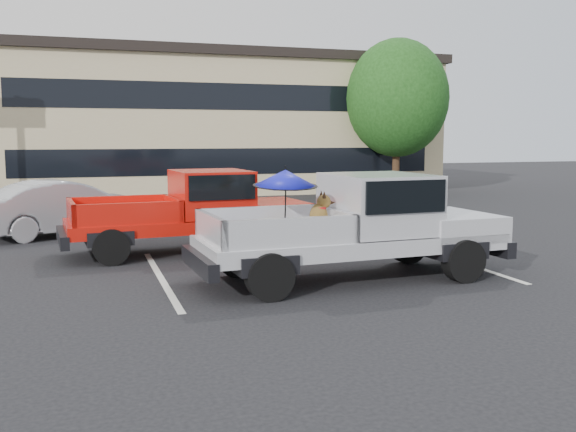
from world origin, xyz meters
name	(u,v)px	position (x,y,z in m)	size (l,w,h in m)	color
ground	(359,291)	(0.00, 0.00, 0.00)	(90.00, 90.00, 0.00)	black
stripe_left	(161,278)	(-3.00, 2.00, 0.00)	(0.12, 5.00, 0.01)	silver
stripe_right	(450,259)	(3.00, 2.00, 0.00)	(0.12, 5.00, 0.01)	silver
motel_building	(216,123)	(2.00, 20.99, 3.21)	(20.40, 8.40, 6.30)	tan
tree_right	(397,98)	(9.00, 16.00, 4.21)	(4.46, 4.46, 6.78)	#332114
tree_back	(278,102)	(6.00, 24.00, 4.41)	(4.68, 4.68, 7.11)	#332114
silver_pickup	(367,220)	(0.54, 0.88, 1.05)	(5.78, 2.33, 2.06)	black
red_pickup	(204,207)	(-1.72, 4.53, 0.98)	(5.57, 2.32, 1.80)	black
silver_sedan	(67,207)	(-4.68, 7.96, 0.72)	(1.52, 4.34, 1.43)	#A5A8AD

